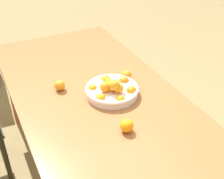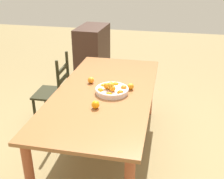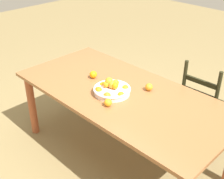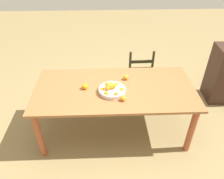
% 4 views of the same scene
% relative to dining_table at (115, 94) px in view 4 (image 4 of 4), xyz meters
% --- Properties ---
extents(ground_plane, '(12.00, 12.00, 0.00)m').
position_rel_dining_table_xyz_m(ground_plane, '(0.00, 0.00, -0.66)').
color(ground_plane, olive).
extents(dining_table, '(2.08, 1.00, 0.76)m').
position_rel_dining_table_xyz_m(dining_table, '(0.00, 0.00, 0.00)').
color(dining_table, '#935D34').
rests_on(dining_table, ground).
extents(chair_near_window, '(0.42, 0.42, 0.96)m').
position_rel_dining_table_xyz_m(chair_near_window, '(0.44, 0.76, -0.21)').
color(chair_near_window, black).
rests_on(chair_near_window, ground).
extents(fruit_bowl, '(0.34, 0.34, 0.14)m').
position_rel_dining_table_xyz_m(fruit_bowl, '(-0.04, -0.09, 0.14)').
color(fruit_bowl, white).
rests_on(fruit_bowl, dining_table).
extents(orange_loose_0, '(0.07, 0.07, 0.07)m').
position_rel_dining_table_xyz_m(orange_loose_0, '(0.16, 0.19, 0.13)').
color(orange_loose_0, orange).
rests_on(orange_loose_0, dining_table).
extents(orange_loose_1, '(0.07, 0.07, 0.07)m').
position_rel_dining_table_xyz_m(orange_loose_1, '(-0.38, -0.01, 0.14)').
color(orange_loose_1, orange).
rests_on(orange_loose_1, dining_table).
extents(orange_loose_2, '(0.07, 0.07, 0.07)m').
position_rel_dining_table_xyz_m(orange_loose_2, '(0.09, -0.26, 0.13)').
color(orange_loose_2, orange).
rests_on(orange_loose_2, dining_table).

